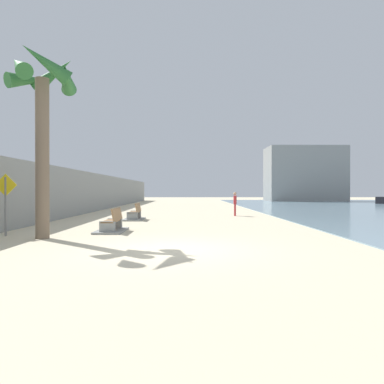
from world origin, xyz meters
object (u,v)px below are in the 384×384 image
Objects in this scene: bench_near at (112,226)px; person_walking at (235,202)px; palm_tree at (43,100)px; bench_far at (135,216)px; pedestrian_sign at (6,197)px.

person_walking is (6.30, 9.00, 0.69)m from bench_near.
palm_tree is 3.21× the size of bench_near.
bench_far is 8.21m from pedestrian_sign.
bench_near is (2.01, 2.00, -4.70)m from palm_tree.
bench_far is (2.05, 7.86, -4.70)m from palm_tree.
bench_far is at bearing 89.62° from bench_near.
bench_far is 1.31× the size of person_walking.
person_walking is 0.69× the size of pedestrian_sign.
palm_tree is 2.89× the size of pedestrian_sign.
bench_far is at bearing 62.69° from pedestrian_sign.
pedestrian_sign is (-9.98, -10.34, 0.53)m from person_walking.
bench_far is 7.04m from person_walking.
palm_tree reaches higher than pedestrian_sign.
pedestrian_sign is at bearing 158.61° from palm_tree.
pedestrian_sign is at bearing -133.99° from person_walking.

